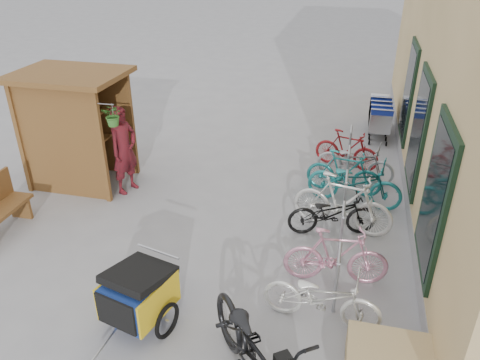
% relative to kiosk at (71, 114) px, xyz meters
% --- Properties ---
extents(ground, '(80.00, 80.00, 0.00)m').
position_rel_kiosk_xyz_m(ground, '(3.28, -2.47, -1.55)').
color(ground, '#99999B').
extents(kiosk, '(2.49, 1.65, 2.40)m').
position_rel_kiosk_xyz_m(kiosk, '(0.00, 0.00, 0.00)').
color(kiosk, brown).
rests_on(kiosk, ground).
extents(bike_rack, '(0.05, 5.35, 0.86)m').
position_rel_kiosk_xyz_m(bike_rack, '(5.58, -0.07, -1.04)').
color(bike_rack, '#A5A8AD').
rests_on(bike_rack, ground).
extents(shopping_carts, '(0.56, 1.88, 1.00)m').
position_rel_kiosk_xyz_m(shopping_carts, '(6.28, 4.40, -0.97)').
color(shopping_carts, silver).
rests_on(shopping_carts, ground).
extents(child_trailer, '(1.04, 1.64, 0.95)m').
position_rel_kiosk_xyz_m(child_trailer, '(3.02, -3.57, -1.03)').
color(child_trailer, '#1C389A').
rests_on(child_trailer, ground).
extents(cargo_bike, '(2.01, 2.32, 1.21)m').
position_rel_kiosk_xyz_m(cargo_bike, '(4.78, -4.29, -0.96)').
color(cargo_bike, black).
rests_on(cargo_bike, ground).
extents(person_kiosk, '(0.62, 0.77, 1.84)m').
position_rel_kiosk_xyz_m(person_kiosk, '(1.16, -0.11, -0.63)').
color(person_kiosk, maroon).
rests_on(person_kiosk, ground).
extents(bike_0, '(1.67, 0.70, 0.85)m').
position_rel_kiosk_xyz_m(bike_0, '(5.40, -2.95, -1.12)').
color(bike_0, white).
rests_on(bike_0, ground).
extents(bike_1, '(1.63, 0.63, 0.95)m').
position_rel_kiosk_xyz_m(bike_1, '(5.54, -2.05, -1.08)').
color(bike_1, pink).
rests_on(bike_1, ground).
extents(bike_2, '(1.66, 0.94, 0.83)m').
position_rel_kiosk_xyz_m(bike_2, '(5.39, -0.72, -1.14)').
color(bike_2, black).
rests_on(bike_2, ground).
extents(bike_3, '(1.88, 0.88, 1.09)m').
position_rel_kiosk_xyz_m(bike_3, '(5.55, -0.55, -1.01)').
color(bike_3, white).
rests_on(bike_3, ground).
extents(bike_4, '(1.92, 0.92, 0.97)m').
position_rel_kiosk_xyz_m(bike_4, '(5.74, 0.43, -1.07)').
color(bike_4, teal).
rests_on(bike_4, ground).
extents(bike_5, '(1.60, 0.66, 0.93)m').
position_rel_kiosk_xyz_m(bike_5, '(5.52, 0.85, -1.09)').
color(bike_5, teal).
rests_on(bike_5, ground).
extents(bike_6, '(1.76, 0.90, 0.88)m').
position_rel_kiosk_xyz_m(bike_6, '(5.73, 1.48, -1.11)').
color(bike_6, '#9B9B9F').
rests_on(bike_6, ground).
extents(bike_7, '(1.53, 0.79, 0.89)m').
position_rel_kiosk_xyz_m(bike_7, '(5.52, 2.10, -1.11)').
color(bike_7, maroon).
rests_on(bike_7, ground).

